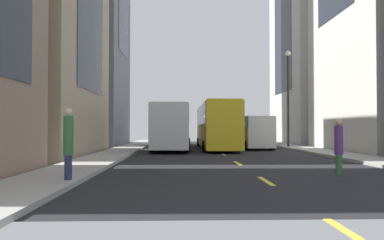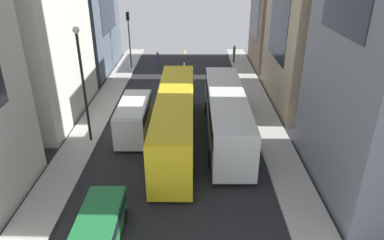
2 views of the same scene
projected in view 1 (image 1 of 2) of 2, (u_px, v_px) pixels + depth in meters
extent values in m
plane|color=black|center=(219.00, 152.00, 26.94)|extent=(40.03, 40.03, 0.00)
cube|color=#9E9B93|center=(122.00, 151.00, 26.74)|extent=(2.31, 44.00, 0.15)
cube|color=#9E9B93|center=(314.00, 150.00, 27.13)|extent=(2.31, 44.00, 0.15)
cube|color=yellow|center=(351.00, 234.00, 5.95)|extent=(0.16, 2.00, 0.01)
cube|color=yellow|center=(266.00, 181.00, 11.95)|extent=(0.16, 2.00, 0.01)
cube|color=yellow|center=(238.00, 163.00, 17.94)|extent=(0.16, 2.00, 0.01)
cube|color=yellow|center=(223.00, 154.00, 23.94)|extent=(0.16, 2.00, 0.01)
cube|color=yellow|center=(215.00, 149.00, 29.93)|extent=(0.16, 2.00, 0.01)
cube|color=yellow|center=(209.00, 146.00, 35.93)|extent=(0.16, 2.00, 0.01)
cube|color=yellow|center=(205.00, 143.00, 41.93)|extent=(0.16, 2.00, 0.01)
cube|color=yellow|center=(202.00, 141.00, 47.92)|extent=(0.16, 2.00, 0.01)
cube|color=tan|center=(24.00, 13.00, 23.06)|extent=(8.22, 11.42, 17.47)
cube|color=#1E232D|center=(24.00, 13.00, 23.06)|extent=(8.30, 6.28, 9.61)
cube|color=beige|center=(318.00, 31.00, 40.70)|extent=(7.62, 11.86, 24.33)
cube|color=#1E232D|center=(318.00, 31.00, 40.70)|extent=(7.69, 6.53, 13.38)
cube|color=silver|center=(171.00, 127.00, 30.09)|extent=(2.55, 12.84, 3.00)
cube|color=black|center=(171.00, 116.00, 30.11)|extent=(2.60, 11.82, 1.20)
cube|color=beige|center=(171.00, 107.00, 30.12)|extent=(2.45, 12.33, 0.08)
cylinder|color=black|center=(159.00, 141.00, 34.01)|extent=(0.46, 1.00, 1.00)
cylinder|color=black|center=(185.00, 141.00, 34.08)|extent=(0.46, 1.00, 1.00)
cylinder|color=black|center=(153.00, 145.00, 26.05)|extent=(0.46, 1.00, 1.00)
cylinder|color=black|center=(187.00, 145.00, 26.12)|extent=(0.46, 1.00, 1.00)
cube|color=yellow|center=(216.00, 126.00, 31.13)|extent=(2.45, 14.06, 3.30)
cube|color=black|center=(216.00, 115.00, 31.14)|extent=(2.50, 12.93, 1.48)
cube|color=gold|center=(216.00, 105.00, 31.16)|extent=(2.35, 13.49, 0.08)
cylinder|color=black|center=(199.00, 142.00, 35.42)|extent=(0.44, 0.76, 0.76)
cylinder|color=black|center=(223.00, 142.00, 35.48)|extent=(0.44, 0.76, 0.76)
cylinder|color=black|center=(205.00, 146.00, 26.71)|extent=(0.44, 0.76, 0.76)
cylinder|color=black|center=(237.00, 146.00, 26.77)|extent=(0.44, 0.76, 0.76)
cube|color=white|center=(255.00, 132.00, 30.13)|extent=(2.05, 5.55, 2.30)
cube|color=black|center=(255.00, 123.00, 30.14)|extent=(2.09, 5.11, 0.69)
cube|color=silver|center=(255.00, 117.00, 30.15)|extent=(1.97, 5.33, 0.08)
cylinder|color=black|center=(240.00, 144.00, 31.80)|extent=(0.37, 0.72, 0.72)
cylinder|color=black|center=(262.00, 144.00, 31.85)|extent=(0.37, 0.72, 0.72)
cylinder|color=black|center=(247.00, 146.00, 28.36)|extent=(0.37, 0.72, 0.72)
cylinder|color=black|center=(272.00, 145.00, 28.41)|extent=(0.37, 0.72, 0.72)
cube|color=#1E7238|center=(236.00, 136.00, 40.87)|extent=(1.84, 4.74, 1.26)
cube|color=black|center=(236.00, 133.00, 40.87)|extent=(1.88, 4.36, 0.53)
cube|color=#1A612F|center=(236.00, 130.00, 40.88)|extent=(1.77, 4.55, 0.08)
cylinder|color=black|center=(227.00, 140.00, 42.30)|extent=(0.33, 0.62, 0.62)
cylinder|color=black|center=(242.00, 140.00, 42.35)|extent=(0.33, 0.62, 0.62)
cylinder|color=black|center=(230.00, 141.00, 39.36)|extent=(0.33, 0.62, 0.62)
cylinder|color=black|center=(246.00, 141.00, 39.41)|extent=(0.33, 0.62, 0.62)
cylinder|color=navy|center=(68.00, 168.00, 11.17)|extent=(0.22, 0.22, 0.73)
cylinder|color=#336B38|center=(68.00, 135.00, 11.19)|extent=(0.29, 0.29, 1.17)
sphere|color=beige|center=(69.00, 112.00, 11.20)|extent=(0.23, 0.23, 0.23)
cylinder|color=#336B38|center=(339.00, 165.00, 13.57)|extent=(0.23, 0.23, 0.73)
cylinder|color=#593372|center=(339.00, 140.00, 13.59)|extent=(0.31, 0.31, 1.03)
sphere|color=tan|center=(339.00, 122.00, 13.61)|extent=(0.25, 0.25, 0.25)
cylinder|color=black|center=(288.00, 101.00, 31.33)|extent=(0.18, 0.18, 7.56)
sphere|color=silver|center=(288.00, 53.00, 31.42)|extent=(0.44, 0.44, 0.44)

